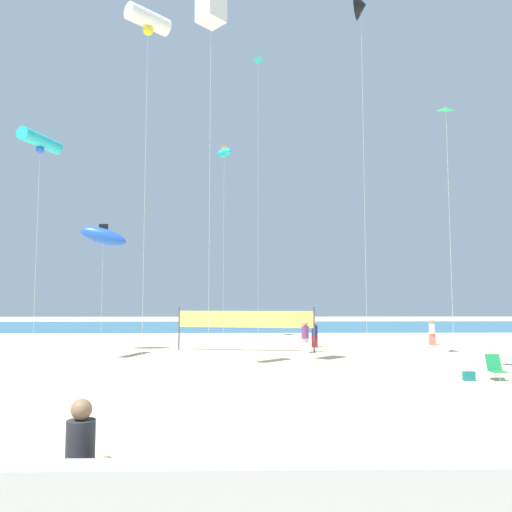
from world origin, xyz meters
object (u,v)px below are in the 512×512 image
toddler_figure (106,490)px  kite_cyan_diamond (258,72)px  kite_cyan_tube (40,141)px  beachgoer_white_shirt (432,331)px  kite_black_delta (361,6)px  folding_beach_chair (495,367)px  kite_cyan_inflatable (224,153)px  kite_white_box (211,5)px  mother_figure (80,458)px  beachgoer_plum_shirt (305,336)px  kite_blue_inflatable (103,236)px  beach_handbag (469,376)px  kite_green_diamond (446,114)px  beachgoer_navy_shirt (315,333)px  kite_white_tube (148,21)px  volleyball_net (245,321)px

toddler_figure → kite_cyan_diamond: size_ratio=0.05×
toddler_figure → kite_cyan_tube: size_ratio=0.09×
beachgoer_white_shirt → kite_cyan_tube: 24.20m
kite_cyan_tube → kite_black_delta: bearing=-2.8°
folding_beach_chair → kite_cyan_inflatable: (-10.50, 17.42, 12.86)m
kite_white_box → kite_cyan_tube: (-8.02, 2.96, -4.82)m
folding_beach_chair → mother_figure: bearing=-167.4°
toddler_figure → beachgoer_plum_shirt: beachgoer_plum_shirt is taller
mother_figure → beachgoer_plum_shirt: bearing=103.2°
kite_cyan_inflatable → kite_cyan_tube: (-7.83, -12.69, -3.26)m
kite_cyan_inflatable → kite_blue_inflatable: bearing=-128.0°
beach_handbag → kite_black_delta: (-2.58, 4.13, 16.13)m
kite_cyan_tube → toddler_figure: bearing=-64.1°
kite_cyan_diamond → kite_green_diamond: bearing=-65.7°
beachgoer_navy_shirt → kite_cyan_tube: (-13.47, -6.87, 9.24)m
kite_white_box → kite_black_delta: (6.72, 2.24, 1.41)m
beachgoer_navy_shirt → kite_blue_inflatable: size_ratio=0.22×
mother_figure → folding_beach_chair: 15.63m
folding_beach_chair → kite_black_delta: 16.71m
beach_handbag → kite_white_box: 17.52m
kite_blue_inflatable → beachgoer_white_shirt: bearing=9.8°
beachgoer_navy_shirt → kite_cyan_diamond: 18.71m
beachgoer_white_shirt → kite_cyan_tube: size_ratio=0.15×
mother_figure → kite_white_tube: size_ratio=0.11×
beach_handbag → kite_cyan_inflatable: kite_cyan_inflatable is taller
mother_figure → kite_white_box: (0.63, 12.91, 14.02)m
folding_beach_chair → kite_white_box: 17.82m
folding_beach_chair → kite_white_tube: size_ratio=0.06×
beachgoer_plum_shirt → kite_cyan_inflatable: (-4.73, 8.84, 12.43)m
folding_beach_chair → kite_white_tube: kite_white_tube is taller
mother_figure → volleyball_net: volleyball_net is taller
folding_beach_chair → kite_cyan_inflatable: kite_cyan_inflatable is taller
volleyball_net → kite_white_box: (-1.39, -7.86, 13.25)m
beachgoer_white_shirt → kite_cyan_inflatable: kite_cyan_inflatable is taller
mother_figure → folding_beach_chair: mother_figure is taller
folding_beach_chair → kite_cyan_tube: bearing=132.6°
kite_cyan_diamond → toddler_figure: bearing=-95.2°
kite_white_box → toddler_figure: bearing=-91.2°
folding_beach_chair → kite_green_diamond: (-1.19, 0.65, 9.45)m
kite_cyan_inflatable → kite_green_diamond: size_ratio=1.35×
volleyball_net → kite_white_box: bearing=-100.0°
kite_blue_inflatable → folding_beach_chair: bearing=-29.5°
kite_green_diamond → beachgoer_plum_shirt: bearing=120.0°
toddler_figure → kite_black_delta: size_ratio=0.05×
beachgoer_plum_shirt → kite_white_tube: kite_white_tube is taller
mother_figure → kite_white_box: kite_white_box is taller
toddler_figure → volleyball_net: (1.65, 20.86, 1.14)m
toddler_figure → kite_white_tube: kite_white_tube is taller
beach_handbag → kite_cyan_diamond: bearing=113.8°
mother_figure → kite_white_tube: (-1.79, 12.20, 12.93)m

